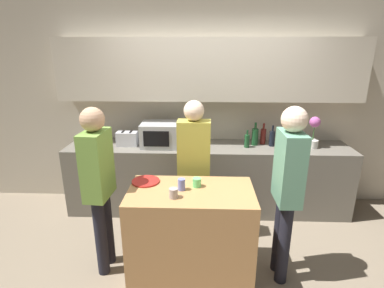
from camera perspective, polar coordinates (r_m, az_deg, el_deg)
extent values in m
plane|color=#7F705B|center=(3.06, 3.18, -25.00)|extent=(14.00, 14.00, 0.00)
cube|color=beige|center=(4.05, 3.13, 7.47)|extent=(6.40, 0.08, 2.70)
cube|color=beige|center=(3.79, 3.30, 13.99)|extent=(3.74, 0.32, 0.75)
cube|color=#6B665B|center=(3.99, 2.98, -6.41)|extent=(3.60, 0.62, 0.88)
cube|color=#B27F4C|center=(2.89, -0.19, -16.67)|extent=(1.12, 0.62, 0.88)
cube|color=#B7BABC|center=(3.80, -5.66, 1.82)|extent=(0.52, 0.38, 0.30)
cube|color=black|center=(3.62, -6.84, 0.97)|extent=(0.31, 0.01, 0.19)
cube|color=silver|center=(3.90, -12.22, 1.01)|extent=(0.26, 0.16, 0.18)
cube|color=black|center=(3.89, -13.02, 2.31)|extent=(0.02, 0.11, 0.01)
cube|color=black|center=(3.87, -11.59, 2.31)|extent=(0.02, 0.11, 0.01)
cylinder|color=silver|center=(4.04, 21.92, 0.05)|extent=(0.14, 0.14, 0.10)
cylinder|color=#38662D|center=(4.00, 22.15, 1.96)|extent=(0.01, 0.01, 0.18)
sphere|color=#B25199|center=(3.96, 22.39, 3.90)|extent=(0.13, 0.13, 0.13)
cylinder|color=#194723|center=(3.81, 10.42, 0.54)|extent=(0.06, 0.06, 0.16)
cylinder|color=#194723|center=(3.78, 10.51, 2.16)|extent=(0.02, 0.02, 0.06)
cylinder|color=#194723|center=(3.91, 11.89, 1.32)|extent=(0.08, 0.08, 0.21)
cylinder|color=#194723|center=(3.87, 12.03, 3.41)|extent=(0.03, 0.03, 0.08)
cylinder|color=maroon|center=(3.99, 13.38, 1.40)|extent=(0.07, 0.07, 0.20)
cylinder|color=maroon|center=(3.95, 13.52, 3.30)|extent=(0.02, 0.02, 0.08)
cylinder|color=black|center=(3.92, 14.99, 0.99)|extent=(0.07, 0.07, 0.19)
cylinder|color=black|center=(3.89, 15.14, 2.89)|extent=(0.02, 0.02, 0.08)
cylinder|color=maroon|center=(3.95, 16.70, 1.28)|extent=(0.06, 0.06, 0.24)
cylinder|color=maroon|center=(3.91, 16.92, 3.58)|extent=(0.02, 0.02, 0.09)
cylinder|color=red|center=(2.85, -8.82, -7.03)|extent=(0.26, 0.26, 0.01)
cylinder|color=#6C75C1|center=(2.66, -2.01, -7.70)|extent=(0.06, 0.06, 0.11)
cylinder|color=#69DF78|center=(2.72, 0.93, -7.33)|extent=(0.08, 0.08, 0.08)
cylinder|color=#A49691|center=(2.53, -3.55, -9.33)|extent=(0.08, 0.08, 0.08)
cylinder|color=black|center=(3.40, 1.71, -12.05)|extent=(0.11, 0.11, 0.77)
cylinder|color=black|center=(3.41, -1.04, -11.99)|extent=(0.11, 0.11, 0.77)
cube|color=gold|center=(3.12, 0.36, -1.00)|extent=(0.34, 0.19, 0.61)
sphere|color=beige|center=(3.01, 0.37, 6.37)|extent=(0.21, 0.21, 0.21)
cylinder|color=black|center=(2.96, 17.09, -17.81)|extent=(0.11, 0.11, 0.79)
cylinder|color=black|center=(3.08, 16.30, -16.10)|extent=(0.11, 0.11, 0.79)
cube|color=#5E9577|center=(2.68, 18.03, -4.32)|extent=(0.19, 0.34, 0.63)
sphere|color=beige|center=(2.56, 18.94, 4.47)|extent=(0.22, 0.22, 0.22)
cylinder|color=black|center=(3.17, -15.83, -15.09)|extent=(0.11, 0.11, 0.78)
cylinder|color=black|center=(3.05, -16.96, -16.67)|extent=(0.11, 0.11, 0.78)
cube|color=#739F41|center=(2.79, -17.64, -3.81)|extent=(0.21, 0.35, 0.62)
sphere|color=tan|center=(2.67, -18.47, 4.48)|extent=(0.21, 0.21, 0.21)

